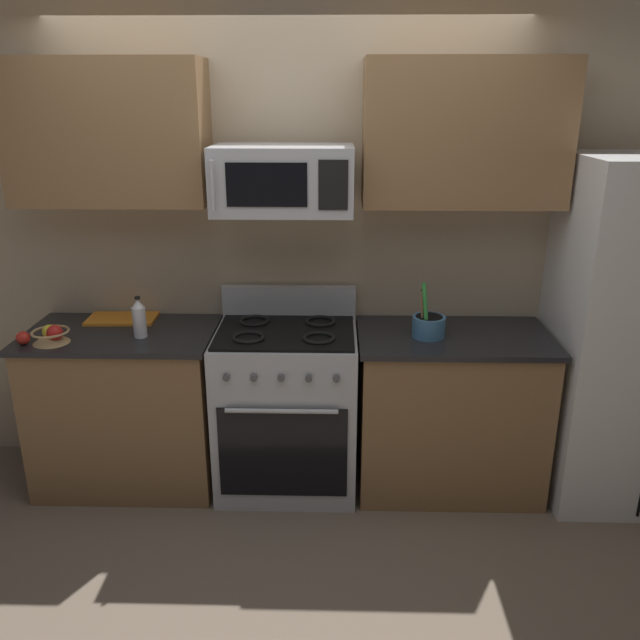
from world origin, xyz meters
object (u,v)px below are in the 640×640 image
range_oven (287,406)px  cutting_board (122,319)px  refrigerator (635,335)px  microwave (283,180)px  utensil_crock (428,325)px  apple_loose (23,338)px  bottle_vinegar (139,318)px  fruit_basket (51,335)px

range_oven → cutting_board: bearing=168.5°
range_oven → refrigerator: bearing=-0.5°
microwave → utensil_crock: 1.06m
range_oven → utensil_crock: 0.91m
apple_loose → cutting_board: 0.55m
range_oven → cutting_board: (-0.95, 0.19, 0.44)m
refrigerator → utensil_crock: size_ratio=6.10×
microwave → cutting_board: size_ratio=1.84×
refrigerator → range_oven: bearing=179.5°
refrigerator → bottle_vinegar: refrigerator is taller
refrigerator → cutting_board: refrigerator is taller
utensil_crock → bottle_vinegar: bearing=-178.5°
range_oven → bottle_vinegar: (-0.76, -0.07, 0.54)m
apple_loose → refrigerator: bearing=3.3°
refrigerator → apple_loose: size_ratio=26.46×
refrigerator → microwave: 2.01m
refrigerator → fruit_basket: (-3.04, -0.15, 0.03)m
refrigerator → fruit_basket: 3.05m
microwave → bottle_vinegar: (-0.76, -0.10, -0.71)m
refrigerator → microwave: microwave is taller
refrigerator → utensil_crock: bearing=-179.2°
fruit_basket → range_oven: bearing=8.1°
utensil_crock → fruit_basket: 1.96m
refrigerator → cutting_board: 2.80m
apple_loose → cutting_board: apple_loose is taller
fruit_basket → bottle_vinegar: (0.43, 0.10, 0.06)m
range_oven → bottle_vinegar: bearing=-174.6°
fruit_basket → apple_loose: bearing=-167.7°
range_oven → apple_loose: bearing=-171.4°
cutting_board → bottle_vinegar: bearing=-55.2°
bottle_vinegar → range_oven: bearing=5.4°
microwave → fruit_basket: size_ratio=3.67×
refrigerator → apple_loose: (-3.18, -0.18, 0.02)m
utensil_crock → bottle_vinegar: size_ratio=1.36×
microwave → bottle_vinegar: microwave is taller
microwave → apple_loose: (-1.33, -0.23, -0.77)m
cutting_board → apple_loose: bearing=-134.4°
microwave → cutting_board: microwave is taller
range_oven → bottle_vinegar: 0.94m
utensil_crock → apple_loose: bearing=-175.4°
microwave → bottle_vinegar: bearing=-172.6°
refrigerator → cutting_board: bearing=175.7°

